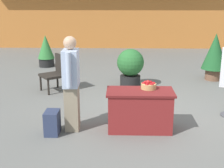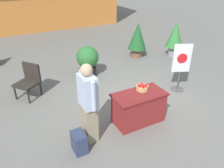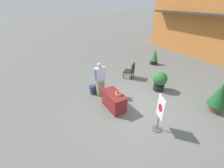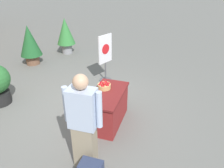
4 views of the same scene
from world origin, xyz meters
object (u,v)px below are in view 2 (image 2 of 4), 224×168
(potted_plant_near_left, at_px, (175,36))
(display_table, at_px, (139,108))
(potted_plant_near_right, at_px, (88,60))
(apple_basket, at_px, (142,87))
(poster_board, at_px, (181,67))
(potted_plant_far_right, at_px, (137,38))
(patio_chair, at_px, (29,79))
(person_visitor, at_px, (88,104))
(backpack, at_px, (79,142))

(potted_plant_near_left, bearing_deg, display_table, -141.46)
(display_table, distance_m, potted_plant_near_right, 2.78)
(apple_basket, bearing_deg, poster_board, 18.51)
(display_table, height_order, potted_plant_far_right, potted_plant_far_right)
(potted_plant_far_right, bearing_deg, display_table, -123.23)
(patio_chair, height_order, potted_plant_far_right, potted_plant_far_right)
(apple_basket, bearing_deg, patio_chair, 133.71)
(person_visitor, distance_m, potted_plant_near_right, 3.03)
(person_visitor, distance_m, backpack, 0.76)
(patio_chair, xyz_separation_m, potted_plant_near_left, (5.65, 0.57, 0.29))
(person_visitor, bearing_deg, patio_chair, 106.45)
(potted_plant_near_left, bearing_deg, apple_basket, -141.46)
(backpack, xyz_separation_m, potted_plant_near_right, (1.44, 3.03, 0.35))
(patio_chair, height_order, potted_plant_near_right, potted_plant_near_right)
(person_visitor, xyz_separation_m, potted_plant_near_right, (1.12, 2.80, -0.31))
(apple_basket, bearing_deg, display_table, -141.48)
(apple_basket, bearing_deg, potted_plant_near_left, 38.54)
(display_table, relative_size, patio_chair, 1.29)
(potted_plant_near_right, bearing_deg, display_table, -88.09)
(potted_plant_near_left, bearing_deg, backpack, -148.57)
(person_visitor, bearing_deg, backpack, -146.18)
(poster_board, xyz_separation_m, potted_plant_near_right, (-1.95, 2.08, -0.17))
(display_table, bearing_deg, poster_board, 20.47)
(potted_plant_near_right, bearing_deg, backpack, -115.43)
(display_table, height_order, backpack, display_table)
(display_table, relative_size, backpack, 2.83)
(patio_chair, bearing_deg, poster_board, 119.45)
(person_visitor, distance_m, patio_chair, 2.53)
(patio_chair, bearing_deg, potted_plant_far_right, 158.29)
(apple_basket, distance_m, poster_board, 1.80)
(potted_plant_far_right, xyz_separation_m, potted_plant_near_left, (1.35, -0.61, 0.03))
(poster_board, bearing_deg, backpack, -50.42)
(poster_board, xyz_separation_m, potted_plant_far_right, (0.46, 2.84, 0.03))
(poster_board, distance_m, potted_plant_far_right, 2.88)
(apple_basket, bearing_deg, potted_plant_near_right, 95.34)
(display_table, relative_size, potted_plant_near_left, 0.88)
(apple_basket, xyz_separation_m, potted_plant_near_right, (-0.25, 2.65, -0.24))
(apple_basket, relative_size, potted_plant_far_right, 0.20)
(display_table, height_order, apple_basket, apple_basket)
(display_table, height_order, potted_plant_near_right, potted_plant_near_right)
(poster_board, height_order, potted_plant_near_right, poster_board)
(apple_basket, height_order, potted_plant_far_right, potted_plant_far_right)
(person_visitor, xyz_separation_m, patio_chair, (-0.76, 2.38, -0.36))
(backpack, distance_m, patio_chair, 2.66)
(display_table, bearing_deg, person_visitor, -178.64)
(person_visitor, bearing_deg, display_table, 0.00)
(display_table, height_order, potted_plant_near_left, potted_plant_near_left)
(backpack, height_order, patio_chair, patio_chair)
(patio_chair, bearing_deg, potted_plant_near_right, 155.46)
(potted_plant_far_right, height_order, potted_plant_near_left, potted_plant_near_left)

